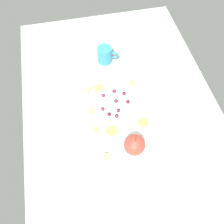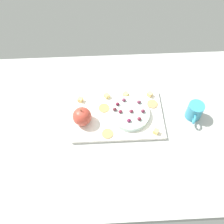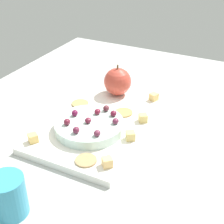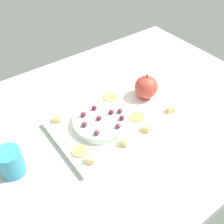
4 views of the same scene
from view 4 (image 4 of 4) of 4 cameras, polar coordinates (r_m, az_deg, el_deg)
table at (r=86.17cm, az=-2.72°, el=-3.45°), size 125.15×81.19×4.48cm
platter at (r=84.19cm, az=0.68°, el=-1.79°), size 38.88×24.59×1.68cm
serving_dish at (r=80.91cm, az=-2.50°, el=-2.11°), size 16.81×16.81×2.38cm
apple_whole at (r=89.78cm, az=7.51°, el=5.17°), size 7.92×7.92×7.92cm
apple_stem at (r=87.10cm, az=7.78°, el=7.54°), size 0.50×0.50×1.20cm
cheese_cube_0 at (r=75.80cm, az=2.82°, el=-6.31°), size 2.85×2.85×2.04cm
cheese_cube_1 at (r=87.11cm, az=12.45°, el=0.50°), size 2.65×2.65×2.04cm
cheese_cube_2 at (r=83.76cm, az=-11.69°, el=-1.42°), size 2.85×2.85×2.04cm
cheese_cube_3 at (r=79.81cm, az=7.31°, el=-3.47°), size 2.83×2.83×2.04cm
cheese_cube_4 at (r=71.96cm, az=-4.56°, el=-10.10°), size 2.89×2.89×2.04cm
cracker_0 at (r=75.07cm, az=-6.94°, el=-8.31°), size 4.68×4.68×0.40cm
cracker_1 at (r=91.07cm, az=-0.43°, el=3.19°), size 4.68×4.68×0.40cm
cracker_2 at (r=84.13cm, az=5.28°, el=-1.07°), size 4.68×4.68×0.40cm
grape_0 at (r=82.91cm, az=-3.58°, el=1.03°), size 1.70×1.53×1.51cm
grape_1 at (r=77.73cm, az=-5.95°, el=-2.65°), size 1.70×1.53×1.56cm
grape_2 at (r=79.41cm, az=2.12°, el=-1.26°), size 1.70×1.53×1.39cm
grape_3 at (r=77.02cm, az=1.32°, el=-3.00°), size 1.70×1.53×1.36cm
grape_4 at (r=79.41cm, az=-2.82°, el=-1.31°), size 1.70×1.53×1.36cm
grape_5 at (r=80.79cm, az=-6.16°, el=-0.51°), size 1.70×1.53×1.55cm
grape_6 at (r=81.54cm, az=1.70°, el=0.24°), size 1.70×1.53×1.52cm
grape_7 at (r=81.25cm, az=-0.14°, el=0.01°), size 1.70×1.53×1.37cm
grape_8 at (r=75.27cm, az=-3.26°, el=-4.43°), size 1.70×1.53×1.42cm
cup at (r=74.50cm, az=-20.93°, el=-9.90°), size 6.65×9.72×7.95cm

